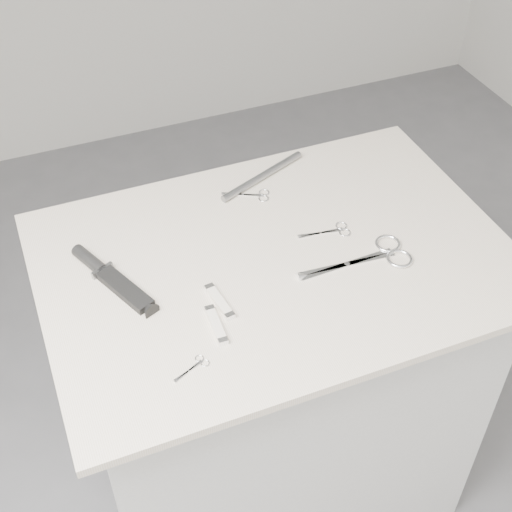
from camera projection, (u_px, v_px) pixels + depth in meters
name	position (u px, v px, depth m)	size (l,w,h in m)	color
ground	(270.00, 481.00, 2.15)	(4.00, 4.00, 0.01)	slate
plinth	(273.00, 390.00, 1.84)	(0.90, 0.60, 0.90)	silver
display_board	(276.00, 260.00, 1.53)	(1.00, 0.70, 0.02)	beige
large_shears	(377.00, 256.00, 1.52)	(0.25, 0.11, 0.01)	silver
embroidery_scissors_a	(333.00, 231.00, 1.58)	(0.12, 0.05, 0.00)	silver
embroidery_scissors_b	(254.00, 195.00, 1.67)	(0.11, 0.07, 0.00)	silver
tiny_scissors	(195.00, 366.00, 1.30)	(0.08, 0.05, 0.00)	silver
sheathed_knife	(108.00, 275.00, 1.46)	(0.13, 0.24, 0.03)	black
pocket_knife_a	(219.00, 301.00, 1.41)	(0.03, 0.10, 0.01)	silver
pocket_knife_b	(216.00, 325.00, 1.37)	(0.03, 0.10, 0.01)	silver
metal_rail	(263.00, 176.00, 1.72)	(0.02, 0.02, 0.26)	gray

